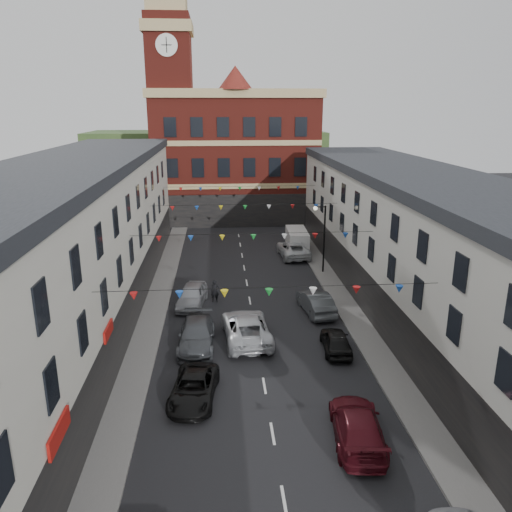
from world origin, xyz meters
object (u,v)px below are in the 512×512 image
object	(u,v)px
car_right_f	(293,249)
moving_car	(246,327)
car_left_c	(194,388)
car_left_d	(197,335)
car_left_e	(192,295)
pedestrian	(215,291)
car_right_d	(336,341)
car_right_c	(357,426)
street_lamp	(322,230)
car_right_e	(316,302)
white_van	(297,241)

from	to	relation	value
car_right_f	moving_car	world-z (taller)	moving_car
car_left_c	car_left_d	world-z (taller)	car_left_d
car_left_e	pedestrian	size ratio (longest dim) A/B	2.75
pedestrian	car_right_f	bearing A→B (deg)	54.34
car_left_c	car_right_d	world-z (taller)	car_right_d
car_left_e	moving_car	size ratio (longest dim) A/B	0.78
car_right_d	moving_car	bearing A→B (deg)	-16.80
car_left_c	car_right_c	xyz separation A→B (m)	(7.20, -3.72, 0.10)
street_lamp	car_right_d	bearing A→B (deg)	-97.70
car_right_d	car_right_f	distance (m)	19.68
car_left_d	pedestrian	world-z (taller)	pedestrian
car_left_c	car_right_f	world-z (taller)	car_right_f
moving_car	car_right_e	bearing A→B (deg)	-146.90
car_right_f	white_van	world-z (taller)	white_van
car_left_e	moving_car	distance (m)	6.94
car_left_d	car_right_d	distance (m)	8.36
car_left_c	white_van	xyz separation A→B (m)	(9.20, 26.18, 0.45)
car_left_d	car_left_e	size ratio (longest dim) A/B	1.12
street_lamp	pedestrian	size ratio (longest dim) A/B	3.54
car_left_d	moving_car	bearing A→B (deg)	14.14
car_left_e	pedestrian	xyz separation A→B (m)	(1.67, 0.60, 0.05)
car_left_e	car_right_d	xyz separation A→B (m)	(8.86, -7.85, -0.14)
moving_car	pedestrian	bearing A→B (deg)	-77.53
white_van	car_right_d	bearing A→B (deg)	-90.53
car_right_c	street_lamp	bearing A→B (deg)	-90.90
car_right_c	white_van	xyz separation A→B (m)	(2.00, 29.90, 0.35)
car_left_d	car_right_f	xyz separation A→B (m)	(8.60, 18.43, 0.02)
pedestrian	car_right_e	bearing A→B (deg)	-21.78
car_right_c	car_right_e	bearing A→B (deg)	-87.14
car_right_c	moving_car	distance (m)	11.05
car_right_e	pedestrian	distance (m)	7.55
car_left_c	car_right_e	world-z (taller)	car_right_e
car_right_c	car_left_c	bearing A→B (deg)	-20.80
street_lamp	car_right_c	xyz separation A→B (m)	(-2.95, -22.74, -3.16)
street_lamp	car_right_c	world-z (taller)	street_lamp
car_left_c	white_van	world-z (taller)	white_van
moving_car	car_left_d	bearing A→B (deg)	8.52
car_right_c	pedestrian	xyz separation A→B (m)	(-6.20, 16.71, 0.11)
car_right_d	pedestrian	xyz separation A→B (m)	(-7.19, 8.45, 0.19)
car_right_e	white_van	size ratio (longest dim) A/B	0.96
street_lamp	car_right_e	distance (m)	9.38
street_lamp	car_left_c	distance (m)	21.80
car_right_e	car_right_c	bearing A→B (deg)	79.25
car_left_d	car_right_d	size ratio (longest dim) A/B	1.35
car_left_d	car_right_d	xyz separation A→B (m)	(8.27, -1.25, -0.10)
car_left_e	car_right_f	bearing A→B (deg)	59.95
pedestrian	car_left_e	bearing A→B (deg)	-161.94
white_van	car_left_e	bearing A→B (deg)	-123.45
car_left_c	white_van	size ratio (longest dim) A/B	0.94
car_right_c	car_right_f	world-z (taller)	car_right_f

